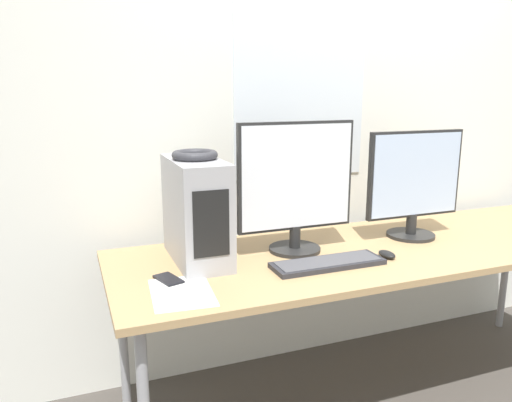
{
  "coord_description": "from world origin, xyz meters",
  "views": [
    {
      "loc": [
        -1.31,
        -1.41,
        1.45
      ],
      "look_at": [
        -0.61,
        0.39,
        1.01
      ],
      "focal_mm": 35.0,
      "sensor_mm": 36.0,
      "label": 1
    }
  ],
  "objects_px": {
    "monitor_right_near": "(414,183)",
    "cell_phone": "(168,279)",
    "headphones": "(195,155)",
    "monitor_main": "(296,185)",
    "keyboard": "(328,263)",
    "mouse": "(387,254)",
    "pc_tower": "(196,211)"
  },
  "relations": [
    {
      "from": "mouse",
      "to": "cell_phone",
      "type": "relative_size",
      "value": 0.68
    },
    {
      "from": "monitor_right_near",
      "to": "cell_phone",
      "type": "bearing_deg",
      "value": -173.45
    },
    {
      "from": "monitor_main",
      "to": "mouse",
      "type": "relative_size",
      "value": 5.99
    },
    {
      "from": "headphones",
      "to": "mouse",
      "type": "relative_size",
      "value": 1.95
    },
    {
      "from": "monitor_right_near",
      "to": "monitor_main",
      "type": "bearing_deg",
      "value": 179.31
    },
    {
      "from": "pc_tower",
      "to": "monitor_main",
      "type": "bearing_deg",
      "value": -5.55
    },
    {
      "from": "headphones",
      "to": "monitor_main",
      "type": "distance_m",
      "value": 0.45
    },
    {
      "from": "monitor_right_near",
      "to": "cell_phone",
      "type": "height_order",
      "value": "monitor_right_near"
    },
    {
      "from": "headphones",
      "to": "cell_phone",
      "type": "height_order",
      "value": "headphones"
    },
    {
      "from": "mouse",
      "to": "monitor_main",
      "type": "bearing_deg",
      "value": 146.14
    },
    {
      "from": "pc_tower",
      "to": "keyboard",
      "type": "xyz_separation_m",
      "value": [
        0.47,
        -0.26,
        -0.2
      ]
    },
    {
      "from": "monitor_main",
      "to": "monitor_right_near",
      "type": "distance_m",
      "value": 0.61
    },
    {
      "from": "pc_tower",
      "to": "monitor_main",
      "type": "height_order",
      "value": "monitor_main"
    },
    {
      "from": "cell_phone",
      "to": "keyboard",
      "type": "bearing_deg",
      "value": -24.51
    },
    {
      "from": "keyboard",
      "to": "headphones",
      "type": "bearing_deg",
      "value": 150.81
    },
    {
      "from": "cell_phone",
      "to": "monitor_main",
      "type": "bearing_deg",
      "value": -3.88
    },
    {
      "from": "mouse",
      "to": "monitor_right_near",
      "type": "bearing_deg",
      "value": 36.32
    },
    {
      "from": "monitor_right_near",
      "to": "keyboard",
      "type": "xyz_separation_m",
      "value": [
        -0.57,
        -0.21,
        -0.25
      ]
    },
    {
      "from": "keyboard",
      "to": "monitor_right_near",
      "type": "bearing_deg",
      "value": 20.41
    },
    {
      "from": "pc_tower",
      "to": "mouse",
      "type": "height_order",
      "value": "pc_tower"
    },
    {
      "from": "pc_tower",
      "to": "cell_phone",
      "type": "distance_m",
      "value": 0.32
    },
    {
      "from": "mouse",
      "to": "cell_phone",
      "type": "distance_m",
      "value": 0.92
    },
    {
      "from": "pc_tower",
      "to": "cell_phone",
      "type": "xyz_separation_m",
      "value": [
        -0.16,
        -0.19,
        -0.21
      ]
    },
    {
      "from": "keyboard",
      "to": "cell_phone",
      "type": "relative_size",
      "value": 3.33
    },
    {
      "from": "pc_tower",
      "to": "keyboard",
      "type": "bearing_deg",
      "value": -29.11
    },
    {
      "from": "pc_tower",
      "to": "headphones",
      "type": "xyz_separation_m",
      "value": [
        0.0,
        0.0,
        0.23
      ]
    },
    {
      "from": "monitor_main",
      "to": "cell_phone",
      "type": "relative_size",
      "value": 4.04
    },
    {
      "from": "cell_phone",
      "to": "pc_tower",
      "type": "bearing_deg",
      "value": 31.58
    },
    {
      "from": "monitor_right_near",
      "to": "cell_phone",
      "type": "relative_size",
      "value": 3.64
    },
    {
      "from": "cell_phone",
      "to": "monitor_right_near",
      "type": "bearing_deg",
      "value": -11.2
    },
    {
      "from": "pc_tower",
      "to": "monitor_right_near",
      "type": "relative_size",
      "value": 0.87
    },
    {
      "from": "headphones",
      "to": "monitor_main",
      "type": "xyz_separation_m",
      "value": [
        0.43,
        -0.04,
        -0.14
      ]
    }
  ]
}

